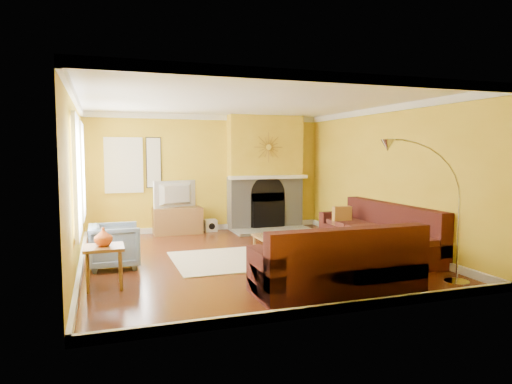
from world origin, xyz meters
name	(u,v)px	position (x,y,z in m)	size (l,w,h in m)	color
floor	(247,258)	(0.00, 0.00, -0.01)	(5.50, 6.00, 0.02)	#602B14
ceiling	(247,100)	(0.00, 0.00, 2.71)	(5.50, 6.00, 0.02)	white
wall_back	(208,173)	(0.00, 3.01, 1.35)	(5.50, 0.02, 2.70)	gold
wall_front	(331,196)	(0.00, -3.01, 1.35)	(5.50, 0.02, 2.70)	gold
wall_left	(75,184)	(-2.76, 0.00, 1.35)	(0.02, 6.00, 2.70)	gold
wall_right	(384,178)	(2.76, 0.00, 1.35)	(0.02, 6.00, 2.70)	gold
baseboard	(247,254)	(0.00, 0.00, 0.06)	(5.50, 6.00, 0.12)	white
crown_molding	(247,105)	(0.00, 0.00, 2.64)	(5.50, 6.00, 0.12)	white
window_left_near	(81,171)	(-2.72, 1.30, 1.50)	(0.06, 1.22, 1.72)	white
window_left_far	(76,176)	(-2.72, -0.60, 1.50)	(0.06, 1.22, 1.72)	white
window_back	(124,165)	(-1.90, 2.96, 1.55)	(0.82, 0.06, 1.22)	white
wall_art	(154,163)	(-1.25, 2.97, 1.60)	(0.34, 0.04, 1.14)	white
fireplace	(265,172)	(1.35, 2.80, 1.35)	(1.80, 0.40, 2.70)	gray
mantel	(269,177)	(1.35, 2.56, 1.25)	(1.92, 0.22, 0.08)	white
hearth	(273,231)	(1.35, 2.25, 0.03)	(1.80, 0.70, 0.06)	gray
sunburst	(269,147)	(1.35, 2.57, 1.95)	(0.70, 0.04, 0.70)	olive
rug	(244,258)	(-0.08, -0.09, 0.01)	(2.40, 1.80, 0.02)	beige
sectional_sofa	(327,237)	(1.08, -0.89, 0.45)	(3.34, 3.63, 0.90)	#471916
coffee_table	(289,248)	(0.61, -0.43, 0.20)	(1.04, 1.04, 0.41)	white
media_console	(178,221)	(-0.77, 2.73, 0.30)	(1.08, 0.49, 0.59)	olive
tv	(177,194)	(-0.77, 2.73, 0.90)	(1.04, 0.14, 0.60)	black
subwoofer	(211,225)	(0.00, 2.80, 0.14)	(0.27, 0.27, 0.27)	white
armchair	(115,246)	(-2.21, 0.02, 0.35)	(0.75, 0.77, 0.70)	slate
side_table	(104,267)	(-2.38, -1.08, 0.29)	(0.52, 0.52, 0.57)	olive
vase	(103,237)	(-2.38, -1.08, 0.70)	(0.24, 0.24, 0.26)	#D8591E
book	(279,235)	(0.46, -0.33, 0.42)	(0.22, 0.30, 0.03)	white
arc_lamp	(427,216)	(1.70, -2.52, 0.99)	(1.28, 0.36, 1.99)	silver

